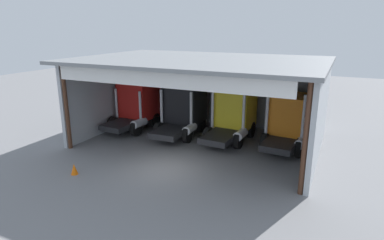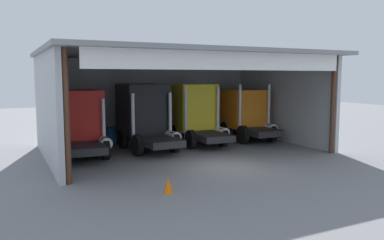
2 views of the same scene
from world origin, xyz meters
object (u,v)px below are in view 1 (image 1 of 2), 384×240
(truck_orange_center_right_bay, at_px, (289,120))
(traffic_cone, at_px, (74,169))
(tool_cart, at_px, (187,116))
(truck_black_center_bay, at_px, (183,107))
(truck_yellow_left_bay, at_px, (233,111))
(oil_drum, at_px, (279,127))
(truck_red_right_bay, at_px, (137,105))

(truck_orange_center_right_bay, relative_size, traffic_cone, 8.63)
(tool_cart, relative_size, traffic_cone, 1.79)
(traffic_cone, bearing_deg, truck_black_center_bay, 76.00)
(truck_orange_center_right_bay, xyz_separation_m, traffic_cone, (-9.08, -8.61, -1.45))
(truck_black_center_bay, relative_size, traffic_cone, 9.10)
(truck_yellow_left_bay, relative_size, tool_cart, 5.10)
(traffic_cone, bearing_deg, tool_cart, 84.71)
(oil_drum, height_order, traffic_cone, oil_drum)
(oil_drum, relative_size, tool_cart, 0.86)
(truck_red_right_bay, distance_m, traffic_cone, 8.29)
(truck_yellow_left_bay, distance_m, oil_drum, 3.91)
(truck_red_right_bay, distance_m, tool_cart, 4.16)
(truck_yellow_left_bay, xyz_separation_m, oil_drum, (2.60, 2.53, -1.45))
(truck_yellow_left_bay, relative_size, oil_drum, 5.90)
(truck_orange_center_right_bay, bearing_deg, tool_cart, 167.01)
(truck_black_center_bay, bearing_deg, truck_yellow_left_bay, 5.24)
(truck_yellow_left_bay, height_order, tool_cart, truck_yellow_left_bay)
(truck_yellow_left_bay, xyz_separation_m, tool_cart, (-4.49, 2.33, -1.38))
(truck_red_right_bay, height_order, truck_black_center_bay, truck_black_center_bay)
(truck_red_right_bay, xyz_separation_m, truck_yellow_left_bay, (7.06, 0.69, 0.10))
(truck_orange_center_right_bay, xyz_separation_m, oil_drum, (-0.97, 2.63, -1.30))
(truck_black_center_bay, height_order, oil_drum, truck_black_center_bay)
(truck_red_right_bay, xyz_separation_m, truck_black_center_bay, (3.61, 0.25, 0.15))
(truck_red_right_bay, relative_size, truck_orange_center_right_bay, 0.99)
(truck_black_center_bay, relative_size, truck_yellow_left_bay, 1.00)
(tool_cart, bearing_deg, truck_red_right_bay, -130.41)
(traffic_cone, bearing_deg, truck_orange_center_right_bay, 43.48)
(tool_cart, xyz_separation_m, traffic_cone, (-1.02, -11.03, -0.22))
(oil_drum, xyz_separation_m, tool_cart, (-7.08, -0.21, 0.07))
(traffic_cone, bearing_deg, truck_red_right_bay, 100.94)
(oil_drum, distance_m, tool_cart, 7.09)
(truck_yellow_left_bay, height_order, oil_drum, truck_yellow_left_bay)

